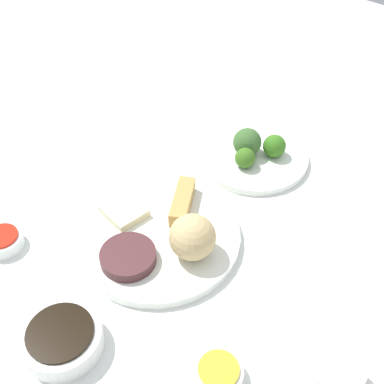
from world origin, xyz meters
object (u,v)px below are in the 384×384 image
Objects in this scene: soy_sauce_bowl at (62,339)px; teacup at (335,374)px; main_plate at (158,236)px; broccoli_plate at (251,155)px; sauce_ramekin_sweet_and_sour at (3,241)px; sauce_ramekin_hot_mustard at (218,374)px.

soy_sauce_bowl is 0.36m from teacup.
main_plate is 0.27m from broccoli_plate.
teacup is at bearing -56.41° from soy_sauce_bowl.
broccoli_plate is 3.33× the size of sauce_ramekin_sweet_and_sour.
sauce_ramekin_sweet_and_sour is 0.54m from teacup.
teacup is at bearing -73.39° from sauce_ramekin_sweet_and_sour.
main_plate is 3.94× the size of teacup.
sauce_ramekin_hot_mustard is (0.11, -0.19, -0.01)m from soy_sauce_bowl.
sauce_ramekin_sweet_and_sour is 0.94× the size of teacup.
soy_sauce_bowl reaches higher than sauce_ramekin_hot_mustard.
broccoli_plate is at bearing 2.77° from main_plate.
soy_sauce_bowl is 1.59× the size of teacup.
teacup is at bearing -130.03° from broccoli_plate.
sauce_ramekin_sweet_and_sour is (0.04, 0.22, -0.01)m from soy_sauce_bowl.
sauce_ramekin_hot_mustard is at bearing -117.21° from main_plate.
broccoli_plate is at bearing -19.97° from sauce_ramekin_sweet_and_sour.
soy_sauce_bowl is at bearing -173.80° from broccoli_plate.
main_plate is 2.47× the size of soy_sauce_bowl.
sauce_ramekin_hot_mustard is 0.41m from sauce_ramekin_sweet_and_sour.
teacup reaches higher than soy_sauce_bowl.
teacup is (0.15, -0.52, 0.01)m from sauce_ramekin_sweet_and_sour.
main_plate is 0.25m from sauce_ramekin_sweet_and_sour.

